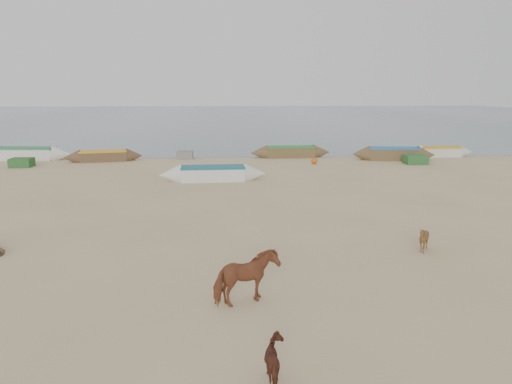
% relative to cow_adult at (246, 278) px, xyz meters
% --- Properties ---
extents(ground, '(140.00, 140.00, 0.00)m').
position_rel_cow_adult_xyz_m(ground, '(0.76, 4.80, -0.68)').
color(ground, tan).
rests_on(ground, ground).
extents(sea, '(160.00, 160.00, 0.00)m').
position_rel_cow_adult_xyz_m(sea, '(0.76, 86.80, -0.67)').
color(sea, slate).
rests_on(sea, ground).
extents(cow_adult, '(1.77, 1.39, 1.36)m').
position_rel_cow_adult_xyz_m(cow_adult, '(0.00, 0.00, 0.00)').
color(cow_adult, brown).
rests_on(cow_adult, ground).
extents(calf_front, '(0.95, 0.89, 0.86)m').
position_rel_cow_adult_xyz_m(calf_front, '(5.91, 3.68, -0.25)').
color(calf_front, brown).
rests_on(calf_front, ground).
extents(calf_right, '(0.96, 1.01, 0.79)m').
position_rel_cow_adult_xyz_m(calf_right, '(0.45, -3.35, -0.28)').
color(calf_right, '#55291B').
rests_on(calf_right, ground).
extents(near_canoe, '(6.24, 1.60, 0.86)m').
position_rel_cow_adult_xyz_m(near_canoe, '(-1.25, 17.01, -0.25)').
color(near_canoe, silver).
rests_on(near_canoe, ground).
extents(waterline_canoes, '(58.61, 3.80, 0.95)m').
position_rel_cow_adult_xyz_m(waterline_canoes, '(0.55, 25.81, -0.24)').
color(waterline_canoes, brown).
rests_on(waterline_canoes, ground).
extents(beach_clutter, '(44.10, 4.97, 0.64)m').
position_rel_cow_adult_xyz_m(beach_clutter, '(4.31, 24.06, -0.38)').
color(beach_clutter, '#295C29').
rests_on(beach_clutter, ground).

